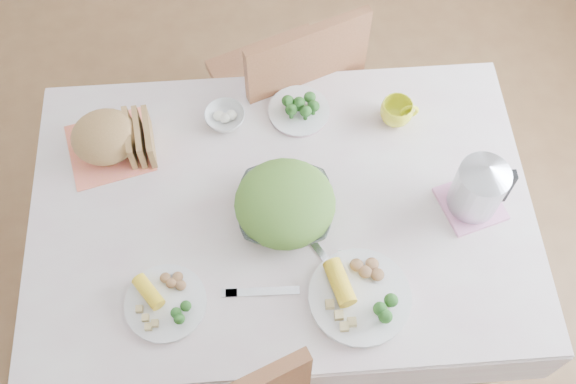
{
  "coord_description": "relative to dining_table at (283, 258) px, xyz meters",
  "views": [
    {
      "loc": [
        -0.05,
        -0.92,
        2.55
      ],
      "look_at": [
        0.02,
        0.02,
        0.82
      ],
      "focal_mm": 42.0,
      "sensor_mm": 36.0,
      "label": 1
    }
  ],
  "objects": [
    {
      "name": "dining_table",
      "position": [
        0.0,
        0.0,
        0.0
      ],
      "size": [
        1.4,
        0.9,
        0.75
      ],
      "primitive_type": "cube",
      "color": "brown",
      "rests_on": "floor"
    },
    {
      "name": "pink_tray",
      "position": [
        0.56,
        -0.03,
        0.4
      ],
      "size": [
        0.21,
        0.21,
        0.01
      ],
      "primitive_type": "cube",
      "rotation": [
        0.0,
        0.0,
        0.29
      ],
      "color": "#F294C4",
      "rests_on": "tablecloth"
    },
    {
      "name": "dinner_plate_left",
      "position": [
        -0.34,
        -0.28,
        0.4
      ],
      "size": [
        0.28,
        0.28,
        0.02
      ],
      "primitive_type": "cylinder",
      "rotation": [
        0.0,
        0.0,
        0.28
      ],
      "color": "white",
      "rests_on": "tablecloth"
    },
    {
      "name": "bread_loaf",
      "position": [
        -0.52,
        0.25,
        0.45
      ],
      "size": [
        0.27,
        0.26,
        0.12
      ],
      "primitive_type": "ellipsoid",
      "rotation": [
        0.0,
        0.0,
        -0.41
      ],
      "color": "olive",
      "rests_on": "napkin"
    },
    {
      "name": "chair_far",
      "position": [
        0.04,
        0.67,
        0.09
      ],
      "size": [
        0.58,
        0.58,
        1.0
      ],
      "primitive_type": "cube",
      "rotation": [
        0.0,
        0.0,
        3.51
      ],
      "color": "brown",
      "rests_on": "floor"
    },
    {
      "name": "floor",
      "position": [
        0.0,
        0.0,
        -0.38
      ],
      "size": [
        3.6,
        3.6,
        0.0
      ],
      "primitive_type": "plane",
      "color": "brown",
      "rests_on": "ground"
    },
    {
      "name": "knife",
      "position": [
        -0.07,
        -0.26,
        0.39
      ],
      "size": [
        0.21,
        0.03,
        0.0
      ],
      "primitive_type": "cube",
      "rotation": [
        0.0,
        0.0,
        1.54
      ],
      "color": "silver",
      "rests_on": "tablecloth"
    },
    {
      "name": "electric_kettle",
      "position": [
        0.56,
        -0.03,
        0.51
      ],
      "size": [
        0.16,
        0.16,
        0.21
      ],
      "primitive_type": "cylinder",
      "rotation": [
        0.0,
        0.0,
        -0.1
      ],
      "color": "#B2B5BA",
      "rests_on": "pink_tray"
    },
    {
      "name": "salad_bowl",
      "position": [
        0.01,
        -0.02,
        0.42
      ],
      "size": [
        0.3,
        0.3,
        0.07
      ],
      "primitive_type": "imported",
      "rotation": [
        0.0,
        0.0,
        -0.07
      ],
      "color": "white",
      "rests_on": "tablecloth"
    },
    {
      "name": "broccoli_plate",
      "position": [
        0.08,
        0.34,
        0.4
      ],
      "size": [
        0.26,
        0.26,
        0.02
      ],
      "primitive_type": "cylinder",
      "rotation": [
        0.0,
        0.0,
        -0.4
      ],
      "color": "beige",
      "rests_on": "tablecloth"
    },
    {
      "name": "napkin",
      "position": [
        -0.52,
        0.25,
        0.39
      ],
      "size": [
        0.3,
        0.3,
        0.0
      ],
      "primitive_type": "cube",
      "rotation": [
        0.0,
        0.0,
        0.25
      ],
      "color": "#FF7E5C",
      "rests_on": "tablecloth"
    },
    {
      "name": "dinner_plate_right",
      "position": [
        0.2,
        -0.3,
        0.4
      ],
      "size": [
        0.31,
        0.31,
        0.02
      ],
      "primitive_type": "cylinder",
      "rotation": [
        0.0,
        0.0,
        -0.08
      ],
      "color": "white",
      "rests_on": "tablecloth"
    },
    {
      "name": "tablecloth",
      "position": [
        0.0,
        0.0,
        0.38
      ],
      "size": [
        1.5,
        1.0,
        0.01
      ],
      "primitive_type": "cube",
      "color": "silver",
      "rests_on": "dining_table"
    },
    {
      "name": "fork_right",
      "position": [
        0.16,
        -0.26,
        0.39
      ],
      "size": [
        0.04,
        0.2,
        0.0
      ],
      "primitive_type": "cube",
      "rotation": [
        0.0,
        0.0,
        -0.06
      ],
      "color": "silver",
      "rests_on": "tablecloth"
    },
    {
      "name": "yellow_mug",
      "position": [
        0.38,
        0.29,
        0.43
      ],
      "size": [
        0.11,
        0.11,
        0.08
      ],
      "primitive_type": "imported",
      "rotation": [
        0.0,
        0.0,
        0.03
      ],
      "color": "yellow",
      "rests_on": "tablecloth"
    },
    {
      "name": "fruit_bowl",
      "position": [
        -0.16,
        0.33,
        0.41
      ],
      "size": [
        0.16,
        0.16,
        0.04
      ],
      "primitive_type": "imported",
      "rotation": [
        0.0,
        0.0,
        0.31
      ],
      "color": "white",
      "rests_on": "tablecloth"
    },
    {
      "name": "fork_left",
      "position": [
        0.09,
        -0.13,
        0.39
      ],
      "size": [
        0.11,
        0.17,
        0.0
      ],
      "primitive_type": "cube",
      "rotation": [
        0.0,
        0.0,
        0.53
      ],
      "color": "silver",
      "rests_on": "tablecloth"
    }
  ]
}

